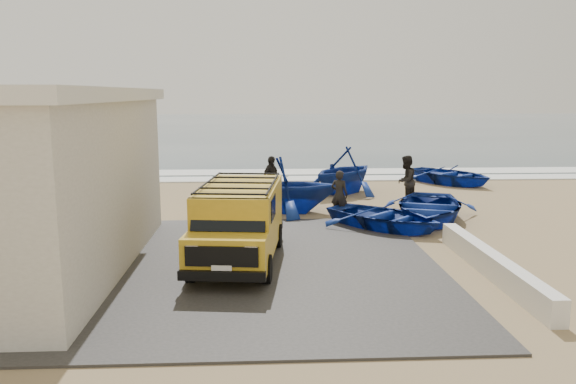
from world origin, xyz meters
name	(u,v)px	position (x,y,z in m)	size (l,w,h in m)	color
ground	(272,245)	(0.00, 0.00, 0.00)	(160.00, 160.00, 0.00)	#987F58
slab	(192,267)	(-2.00, -2.00, 0.03)	(12.00, 10.00, 0.05)	#3A3735
ocean	(262,127)	(0.00, 56.00, 0.00)	(180.00, 88.00, 0.01)	#385166
surf_line	(267,179)	(0.00, 12.00, 0.03)	(180.00, 1.60, 0.06)	white
surf_wash	(266,172)	(0.00, 14.50, 0.02)	(180.00, 2.20, 0.04)	white
parapet	(492,265)	(5.00, -3.00, 0.28)	(0.35, 6.00, 0.55)	silver
van	(239,220)	(-0.86, -1.55, 1.08)	(2.35, 4.85, 2.00)	gold
boat_near_left	(384,217)	(3.52, 1.67, 0.40)	(2.73, 3.82, 0.79)	navy
boat_near_right	(429,207)	(5.24, 2.74, 0.46)	(3.17, 4.44, 0.92)	navy
boat_mid_left	(286,185)	(0.59, 4.26, 0.99)	(3.24, 3.75, 1.98)	navy
boat_far_left	(344,170)	(3.20, 7.99, 0.99)	(3.23, 3.75, 1.97)	navy
boat_far_right	(450,175)	(8.52, 10.25, 0.43)	(2.99, 4.18, 0.87)	navy
fisherman_front	(339,194)	(2.33, 3.25, 0.82)	(0.60, 0.39, 1.64)	black
fisherman_middle	(406,181)	(5.13, 5.30, 0.95)	(0.92, 0.72, 1.90)	black
fisherman_back	(271,178)	(0.11, 6.61, 0.88)	(1.03, 0.43, 1.76)	black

